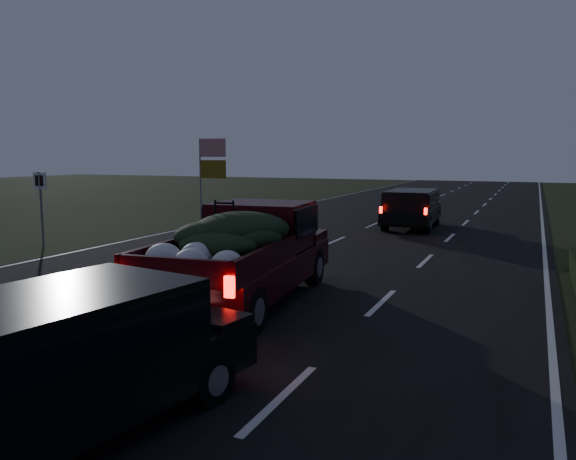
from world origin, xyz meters
The scene contains 6 objects.
ground centered at (0.00, 0.00, 0.00)m, with size 120.00×120.00×0.00m, color black.
road_asphalt centered at (0.00, 0.00, 0.01)m, with size 14.00×120.00×0.02m, color black.
route_sign centered at (-8.50, 5.00, 1.66)m, with size 0.55×0.08×2.50m.
pickup_truck centered at (0.92, 1.57, 1.13)m, with size 2.75×5.93×3.01m.
lead_suv centered at (1.73, 14.69, 0.98)m, with size 2.08×4.59×1.30m.
rear_suv centered at (1.81, -4.42, 0.98)m, with size 2.59×4.76×1.30m.
Camera 1 is at (6.37, -8.56, 3.03)m, focal length 35.00 mm.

